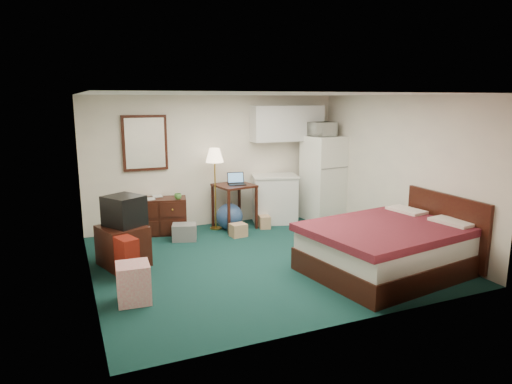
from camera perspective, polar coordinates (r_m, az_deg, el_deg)
name	(u,v)px	position (r m, az deg, el deg)	size (l,w,h in m)	color
floor	(263,259)	(7.14, 0.89, -8.35)	(5.00, 4.50, 0.01)	#103C3B
ceiling	(264,94)	(6.71, 0.95, 12.15)	(5.00, 4.50, 0.01)	#F1E6CD
walls	(263,179)	(6.81, 0.92, 1.58)	(5.01, 4.51, 2.50)	#F1E6CD
mirror	(145,143)	(8.50, -13.72, 5.97)	(0.80, 0.06, 1.00)	white
upper_cabinets	(287,123)	(9.22, 3.95, 8.55)	(1.50, 0.35, 0.70)	silver
headboard	(445,227)	(7.42, 22.55, -4.04)	(0.06, 1.56, 1.00)	black
dresser	(159,216)	(8.52, -11.98, -2.96)	(0.97, 0.44, 0.66)	black
floor_lamp	(215,189)	(8.59, -5.12, 0.36)	(0.33, 0.33, 1.54)	gold
desk	(234,206)	(8.72, -2.72, -1.77)	(0.67, 0.67, 0.84)	black
exercise_ball	(230,216)	(8.64, -3.33, -3.07)	(0.50, 0.50, 0.50)	navy
kitchen_counter	(274,199)	(9.12, 2.31, -0.92)	(0.84, 0.64, 0.92)	silver
fridge	(323,178)	(9.38, 8.39, 1.75)	(0.70, 0.70, 1.70)	white
bed	(387,249)	(6.77, 16.01, -6.88)	(2.14, 1.67, 0.68)	#410E14
tv_stand	(123,246)	(7.08, -16.28, -6.45)	(0.60, 0.65, 0.60)	black
suitcase	(127,258)	(6.59, -15.84, -7.91)	(0.22, 0.35, 0.57)	#690902
retail_box	(134,283)	(5.83, -15.06, -10.92)	(0.39, 0.39, 0.49)	silver
file_bin	(184,232)	(8.10, -8.94, -4.97)	(0.41, 0.31, 0.29)	slate
cardboard_box_a	(238,230)	(8.23, -2.23, -4.78)	(0.28, 0.23, 0.23)	#AE7A53
cardboard_box_b	(265,222)	(8.74, 1.07, -3.77)	(0.20, 0.24, 0.24)	#AE7A53
laptop	(237,179)	(8.57, -2.41, 1.62)	(0.32, 0.26, 0.22)	black
crt_tv	(124,211)	(6.98, -16.17, -2.25)	(0.48, 0.52, 0.45)	black
microwave	(322,127)	(9.24, 8.29, 7.99)	(0.50, 0.28, 0.34)	white
book_a	(145,194)	(8.35, -13.68, -0.21)	(0.16, 0.02, 0.22)	#AE7A53
book_b	(152,191)	(8.54, -12.84, 0.12)	(0.17, 0.02, 0.23)	#AE7A53
mug	(178,196)	(8.28, -9.73, -0.46)	(0.13, 0.10, 0.13)	#508E3B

